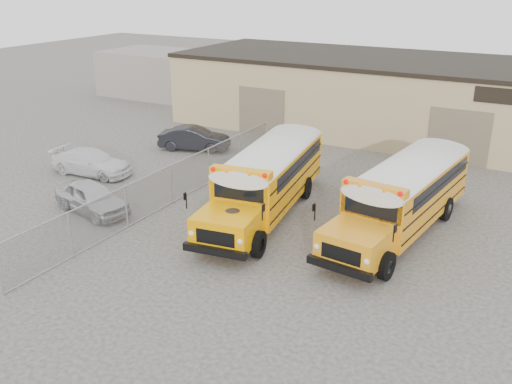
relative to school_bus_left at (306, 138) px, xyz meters
The scene contains 10 objects.
ground 10.73m from the school_bus_left, 75.06° to the right, with size 120.00×120.00×0.00m, color #3E3A39.
warehouse 10.16m from the school_bus_left, 74.37° to the left, with size 30.20×10.20×4.67m.
chainlink_fence 7.98m from the school_bus_left, 114.31° to the right, with size 0.07×18.07×1.81m.
distant_building_left 22.58m from the school_bus_left, 148.60° to the left, with size 8.00×6.00×3.60m, color gray.
school_bus_left is the anchor object (origin of this frame).
school_bus_right 7.23m from the school_bus_left, ahead, with size 3.58×10.02×2.87m.
tarp_bundle 10.10m from the school_bus_left, 80.89° to the right, with size 1.25×1.25×1.70m.
car_silver 11.31m from the school_bus_left, 120.18° to the right, with size 1.59×3.94×1.34m, color silver.
car_white 11.14m from the school_bus_left, 147.02° to the right, with size 1.77×4.36×1.27m, color white.
car_dark 7.22m from the school_bus_left, behind, with size 1.42×4.08×1.34m, color black.
Camera 1 is at (8.92, -15.92, 9.79)m, focal length 40.00 mm.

